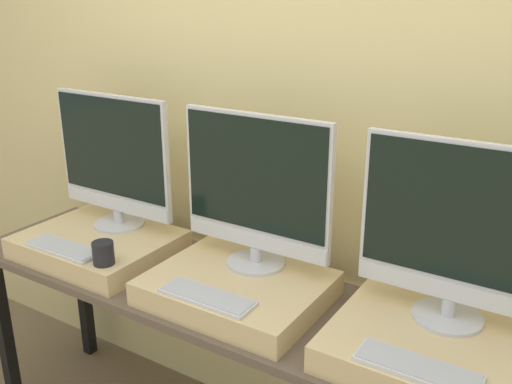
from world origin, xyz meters
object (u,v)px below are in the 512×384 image
monitor_center (256,189)px  keyboard_right (417,368)px  monitor_left (114,159)px  keyboard_left (64,248)px  monitor_right (458,231)px  mug (103,253)px  keyboard_center (207,297)px

monitor_center → keyboard_right: (0.67, -0.28, -0.27)m
monitor_left → keyboard_left: monitor_left is taller
keyboard_left → monitor_center: size_ratio=0.57×
monitor_right → keyboard_right: size_ratio=1.76×
mug → monitor_center: bearing=32.0°
monitor_left → monitor_center: same height
keyboard_center → keyboard_right: (0.67, 0.00, 0.00)m
mug → keyboard_left: bearing=-180.0°
monitor_left → monitor_center: (0.67, 0.00, 0.00)m
mug → keyboard_center: mug is taller
monitor_left → monitor_right: size_ratio=1.00×
monitor_center → keyboard_center: size_ratio=1.76×
keyboard_right → monitor_center: bearing=156.9°
monitor_left → keyboard_left: (0.00, -0.28, -0.27)m
monitor_center → monitor_right: 0.67m
mug → monitor_center: monitor_center is taller
monitor_center → monitor_right: same height
mug → keyboard_right: bearing=-0.0°
keyboard_left → keyboard_right: bearing=0.0°
keyboard_left → monitor_center: bearing=23.1°
mug → monitor_center: 0.59m
monitor_center → keyboard_center: bearing=-90.0°
monitor_left → keyboard_center: monitor_left is taller
monitor_left → keyboard_center: bearing=-23.1°
keyboard_center → monitor_center: bearing=90.0°
mug → monitor_right: monitor_right is taller
keyboard_left → monitor_center: 0.78m
keyboard_left → monitor_right: size_ratio=0.57×
monitor_center → monitor_right: (0.67, 0.00, 0.00)m
keyboard_left → keyboard_right: same height
keyboard_center → keyboard_right: bearing=0.0°
monitor_left → mug: monitor_left is taller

